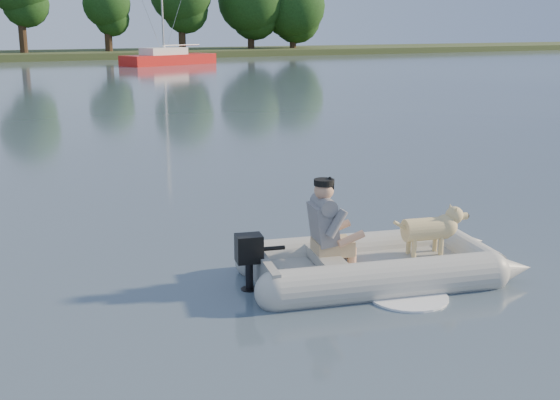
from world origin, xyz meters
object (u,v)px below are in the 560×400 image
man (325,221)px  dinghy (380,232)px  dog (425,233)px  sailboat (168,59)px

man → dinghy: bearing=-4.2°
dog → sailboat: sailboat is taller
dinghy → sailboat: bearing=87.3°
dog → sailboat: 48.20m
dinghy → dog: bearing=4.6°
dinghy → dog: size_ratio=5.07×
dog → sailboat: size_ratio=0.09×
dinghy → man: bearing=175.8°
dinghy → sailboat: 48.28m
man → dog: man is taller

